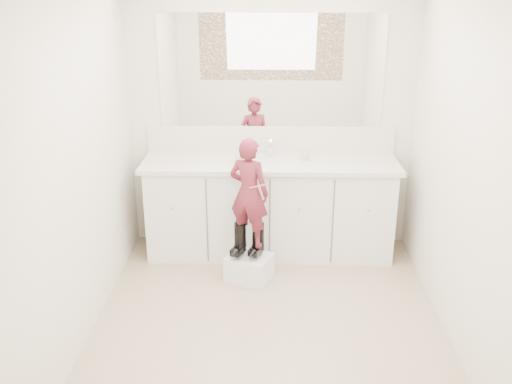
{
  "coord_description": "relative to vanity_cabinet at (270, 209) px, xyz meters",
  "views": [
    {
      "loc": [
        -0.0,
        -3.61,
        2.44
      ],
      "look_at": [
        -0.11,
        0.71,
        0.79
      ],
      "focal_mm": 40.0,
      "sensor_mm": 36.0,
      "label": 1
    }
  ],
  "objects": [
    {
      "name": "step_stool",
      "position": [
        -0.17,
        -0.54,
        -0.31
      ],
      "size": [
        0.43,
        0.4,
        0.22
      ],
      "primitive_type": "cube",
      "rotation": [
        0.0,
        0.0,
        -0.4
      ],
      "color": "silver",
      "rests_on": "floor"
    },
    {
      "name": "wall_front",
      "position": [
        0.0,
        -2.73,
        0.77
      ],
      "size": [
        2.6,
        0.0,
        2.6
      ],
      "primitive_type": "plane",
      "rotation": [
        -1.57,
        0.0,
        0.0
      ],
      "color": "beige",
      "rests_on": "floor"
    },
    {
      "name": "countertop",
      "position": [
        0.0,
        -0.01,
        0.45
      ],
      "size": [
        2.28,
        0.58,
        0.04
      ],
      "primitive_type": "cube",
      "color": "beige",
      "rests_on": "vanity_cabinet"
    },
    {
      "name": "toothbrush",
      "position": [
        -0.1,
        -0.6,
        0.45
      ],
      "size": [
        0.13,
        0.06,
        0.06
      ],
      "primitive_type": "cylinder",
      "rotation": [
        0.0,
        1.22,
        -0.4
      ],
      "color": "pink",
      "rests_on": "toddler"
    },
    {
      "name": "wall_right",
      "position": [
        1.3,
        -1.23,
        0.78
      ],
      "size": [
        0.0,
        3.0,
        3.0
      ],
      "primitive_type": "plane",
      "rotation": [
        1.57,
        0.0,
        -1.57
      ],
      "color": "beige",
      "rests_on": "floor"
    },
    {
      "name": "toddler",
      "position": [
        -0.17,
        -0.52,
        0.36
      ],
      "size": [
        0.4,
        0.34,
        0.93
      ],
      "primitive_type": "imported",
      "rotation": [
        0.0,
        0.0,
        2.74
      ],
      "color": "#A33249",
      "rests_on": "step_stool"
    },
    {
      "name": "faucet",
      "position": [
        0.0,
        0.15,
        0.52
      ],
      "size": [
        0.08,
        0.08,
        0.1
      ],
      "primitive_type": "cylinder",
      "color": "silver",
      "rests_on": "countertop"
    },
    {
      "name": "cup",
      "position": [
        0.32,
        0.05,
        0.51
      ],
      "size": [
        0.11,
        0.11,
        0.09
      ],
      "primitive_type": "imported",
      "rotation": [
        0.0,
        0.0,
        0.26
      ],
      "color": "beige",
      "rests_on": "countertop"
    },
    {
      "name": "mirror",
      "position": [
        0.0,
        0.26,
        1.22
      ],
      "size": [
        2.0,
        0.02,
        1.0
      ],
      "primitive_type": "cube",
      "color": "white",
      "rests_on": "wall_back"
    },
    {
      "name": "backsplash",
      "position": [
        0.0,
        0.26,
        0.59
      ],
      "size": [
        2.28,
        0.03,
        0.25
      ],
      "primitive_type": "cube",
      "color": "beige",
      "rests_on": "countertop"
    },
    {
      "name": "floor",
      "position": [
        0.0,
        -1.23,
        -0.42
      ],
      "size": [
        3.0,
        3.0,
        0.0
      ],
      "primitive_type": "plane",
      "color": "#937660",
      "rests_on": "ground"
    },
    {
      "name": "dot_panel",
      "position": [
        0.0,
        -2.71,
        1.22
      ],
      "size": [
        2.0,
        0.01,
        1.2
      ],
      "primitive_type": "cube",
      "color": "#472819",
      "rests_on": "wall_front"
    },
    {
      "name": "boot_left",
      "position": [
        -0.25,
        -0.52,
        -0.06
      ],
      "size": [
        0.17,
        0.22,
        0.29
      ],
      "primitive_type": null,
      "rotation": [
        0.0,
        0.0,
        -0.4
      ],
      "color": "black",
      "rests_on": "step_stool"
    },
    {
      "name": "vanity_cabinet",
      "position": [
        0.0,
        0.0,
        0.0
      ],
      "size": [
        2.2,
        0.55,
        0.85
      ],
      "primitive_type": "cube",
      "color": "silver",
      "rests_on": "floor"
    },
    {
      "name": "boot_right",
      "position": [
        -0.1,
        -0.52,
        -0.06
      ],
      "size": [
        0.17,
        0.22,
        0.29
      ],
      "primitive_type": null,
      "rotation": [
        0.0,
        0.0,
        -0.4
      ],
      "color": "black",
      "rests_on": "step_stool"
    },
    {
      "name": "wall_back",
      "position": [
        0.0,
        0.27,
        0.77
      ],
      "size": [
        2.6,
        0.0,
        2.6
      ],
      "primitive_type": "plane",
      "rotation": [
        1.57,
        0.0,
        0.0
      ],
      "color": "beige",
      "rests_on": "floor"
    },
    {
      "name": "wall_left",
      "position": [
        -1.3,
        -1.23,
        0.78
      ],
      "size": [
        0.0,
        3.0,
        3.0
      ],
      "primitive_type": "plane",
      "rotation": [
        1.57,
        0.0,
        1.57
      ],
      "color": "beige",
      "rests_on": "floor"
    },
    {
      "name": "soap_bottle",
      "position": [
        -0.28,
        -0.04,
        0.55
      ],
      "size": [
        0.09,
        0.09,
        0.18
      ],
      "primitive_type": "imported",
      "rotation": [
        0.0,
        0.0,
        0.1
      ],
      "color": "beige",
      "rests_on": "countertop"
    }
  ]
}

